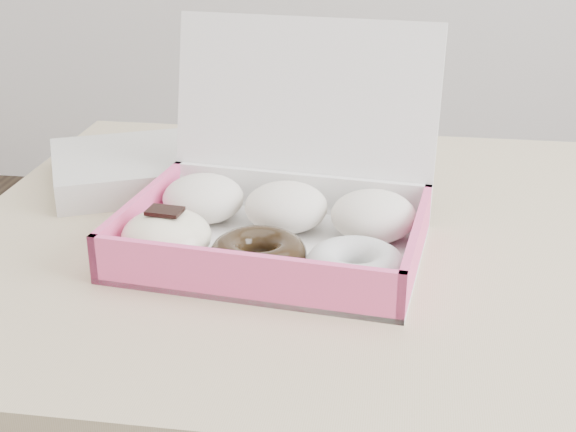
# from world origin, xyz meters

# --- Properties ---
(table) EXTENTS (1.20, 0.80, 0.75)m
(table) POSITION_xyz_m (0.00, 0.00, 0.67)
(table) COLOR tan
(table) RESTS_ON ground
(donut_box) EXTENTS (0.36, 0.33, 0.24)m
(donut_box) POSITION_xyz_m (-0.21, -0.06, 0.79)
(donut_box) COLOR white
(donut_box) RESTS_ON table
(newspapers) EXTENTS (0.32, 0.30, 0.04)m
(newspapers) POSITION_xyz_m (-0.42, 0.13, 0.77)
(newspapers) COLOR white
(newspapers) RESTS_ON table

